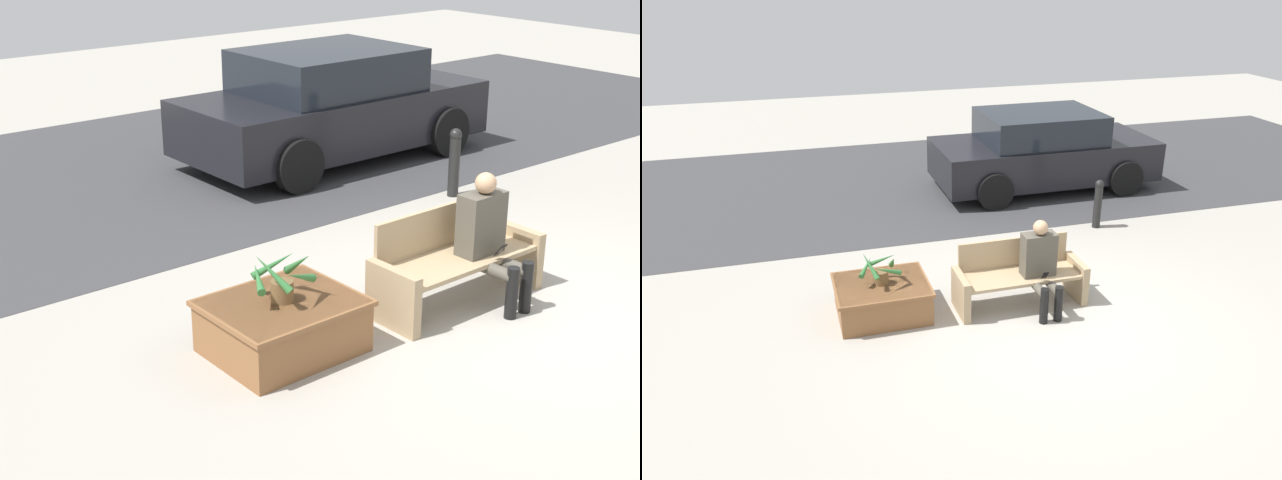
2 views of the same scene
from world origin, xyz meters
TOP-DOWN VIEW (x-y plane):
  - ground_plane at (0.00, 0.00)m, footprint 30.00×30.00m
  - road_surface at (0.00, 5.70)m, footprint 20.00×6.00m
  - bench at (-0.26, 0.56)m, footprint 1.64×0.58m
  - person_seated at (-0.05, 0.36)m, footprint 0.42×0.62m
  - planter_box at (-1.97, 0.75)m, footprint 1.14×0.94m
  - potted_plant at (-1.98, 0.75)m, footprint 0.52×0.52m
  - parked_car at (1.80, 4.67)m, footprint 4.13×1.98m
  - bollard_post at (1.88, 2.53)m, footprint 0.14×0.14m

SIDE VIEW (x-z plane):
  - ground_plane at x=0.00m, z-range 0.00..0.00m
  - road_surface at x=0.00m, z-range 0.00..0.01m
  - planter_box at x=-1.97m, z-range 0.02..0.45m
  - bench at x=-0.26m, z-range -0.03..0.78m
  - bollard_post at x=1.88m, z-range 0.02..0.84m
  - potted_plant at x=-1.98m, z-range 0.40..0.83m
  - person_seated at x=-0.05m, z-range 0.04..1.20m
  - parked_car at x=1.80m, z-range -0.01..1.45m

